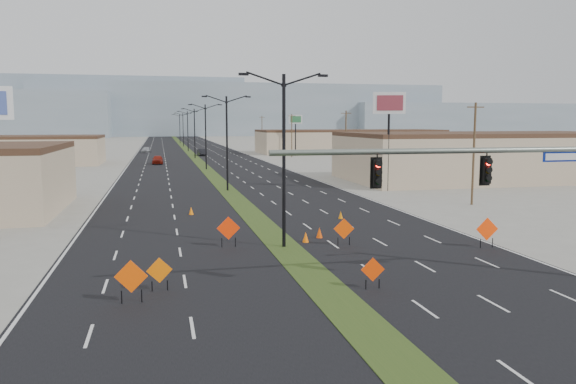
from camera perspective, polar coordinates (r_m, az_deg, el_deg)
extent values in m
plane|color=gray|center=(21.96, 6.52, -12.35)|extent=(600.00, 600.00, 0.00)
cube|color=black|center=(119.93, -9.53, 3.52)|extent=(25.00, 400.00, 0.02)
cube|color=#2E4719|center=(119.93, -9.53, 3.52)|extent=(2.00, 400.00, 0.04)
cube|color=#C3A88B|center=(107.59, -26.37, 3.68)|extent=(30.00, 14.00, 4.50)
cube|color=#C3A88B|center=(76.54, 19.54, 3.30)|extent=(36.00, 18.00, 5.50)
cube|color=#C3A88B|center=(137.17, 6.30, 5.06)|extent=(44.00, 16.00, 5.00)
cube|color=gray|center=(323.01, -4.55, 8.28)|extent=(220.00, 50.00, 28.00)
cube|color=gray|center=(361.59, 18.41, 7.02)|extent=(160.00, 50.00, 18.00)
cube|color=gray|center=(340.40, -16.92, 8.27)|extent=(140.00, 50.00, 32.00)
cylinder|color=slate|center=(24.73, 16.63, 4.04)|extent=(16.00, 0.24, 0.24)
cube|color=navy|center=(27.66, 26.06, 3.25)|extent=(1.90, 0.04, 0.45)
cube|color=black|center=(23.28, 9.02, 1.90)|extent=(0.50, 0.28, 1.30)
sphere|color=#FF0C05|center=(23.10, 9.18, 2.73)|extent=(0.22, 0.22, 0.22)
cube|color=black|center=(25.56, 19.49, 2.04)|extent=(0.50, 0.28, 1.30)
sphere|color=#FF0C05|center=(25.40, 19.71, 2.80)|extent=(0.22, 0.22, 0.22)
cylinder|color=black|center=(32.35, -0.42, 3.04)|extent=(0.20, 0.20, 10.00)
cube|color=black|center=(31.96, -4.55, 11.85)|extent=(0.55, 0.24, 0.14)
cube|color=black|center=(32.95, 3.56, 11.72)|extent=(0.55, 0.24, 0.14)
cylinder|color=black|center=(59.96, -6.22, 4.87)|extent=(0.20, 0.20, 10.00)
cube|color=black|center=(59.75, -8.50, 9.58)|extent=(0.55, 0.24, 0.14)
cube|color=black|center=(60.28, -4.08, 9.61)|extent=(0.55, 0.24, 0.14)
cylinder|color=black|center=(87.81, -8.36, 5.54)|extent=(0.20, 0.20, 10.00)
cube|color=black|center=(87.67, -9.93, 8.74)|extent=(0.55, 0.24, 0.14)
cube|color=black|center=(88.04, -6.91, 8.79)|extent=(0.55, 0.24, 0.14)
cylinder|color=black|center=(115.74, -9.47, 5.88)|extent=(0.20, 0.20, 10.00)
cube|color=black|center=(115.63, -10.67, 8.30)|extent=(0.55, 0.24, 0.14)
cube|color=black|center=(115.91, -8.37, 8.35)|extent=(0.55, 0.24, 0.14)
cylinder|color=black|center=(143.69, -10.15, 6.08)|extent=(0.20, 0.20, 10.00)
cube|color=black|center=(143.61, -11.12, 8.04)|extent=(0.55, 0.24, 0.14)
cube|color=black|center=(143.83, -9.27, 8.07)|extent=(0.55, 0.24, 0.14)
cylinder|color=black|center=(171.66, -10.60, 6.22)|extent=(0.20, 0.20, 10.00)
cube|color=black|center=(171.59, -11.42, 7.86)|extent=(0.55, 0.24, 0.14)
cube|color=black|center=(171.78, -9.87, 7.89)|extent=(0.55, 0.24, 0.14)
cylinder|color=black|center=(199.64, -10.93, 6.32)|extent=(0.20, 0.20, 10.00)
cube|color=black|center=(199.58, -11.63, 7.73)|extent=(0.55, 0.24, 0.14)
cube|color=black|center=(199.74, -10.30, 7.76)|extent=(0.55, 0.24, 0.14)
cylinder|color=#4C3823|center=(52.11, 18.35, 3.67)|extent=(0.20, 0.20, 9.00)
cube|color=#4C3823|center=(52.05, 18.52, 8.18)|extent=(1.60, 0.10, 0.10)
cylinder|color=#4C3823|center=(84.00, 5.88, 5.16)|extent=(0.20, 0.20, 9.00)
cube|color=#4C3823|center=(83.96, 5.92, 7.96)|extent=(1.60, 0.10, 0.10)
cylinder|color=#4C3823|center=(117.67, 0.38, 5.75)|extent=(0.20, 0.20, 9.00)
cube|color=#4C3823|center=(117.64, 0.39, 7.74)|extent=(1.60, 0.10, 0.10)
cylinder|color=#4C3823|center=(151.94, -2.66, 6.05)|extent=(0.20, 0.20, 9.00)
cube|color=#4C3823|center=(151.92, -2.67, 7.59)|extent=(1.60, 0.10, 0.10)
imported|color=maroon|center=(101.04, -13.11, 3.22)|extent=(1.97, 4.56, 1.53)
imported|color=black|center=(124.50, -8.74, 4.00)|extent=(1.87, 4.55, 1.47)
imported|color=#9EA2A7|center=(140.01, -14.22, 4.17)|extent=(2.31, 4.61, 1.29)
cube|color=#DA5E04|center=(25.12, -12.94, -7.75)|extent=(1.12, 0.18, 1.12)
cylinder|color=black|center=(25.31, -13.64, -9.30)|extent=(0.05, 0.05, 0.47)
cylinder|color=black|center=(25.30, -12.15, -9.26)|extent=(0.05, 0.05, 0.47)
cube|color=#E94904|center=(23.71, -15.66, -8.26)|extent=(1.34, 0.20, 1.35)
cylinder|color=black|center=(23.96, -16.54, -10.22)|extent=(0.05, 0.05, 0.56)
cylinder|color=black|center=(23.92, -14.64, -10.18)|extent=(0.05, 0.05, 0.56)
cube|color=#F53005|center=(33.06, -6.07, -3.67)|extent=(1.36, 0.14, 1.37)
cylinder|color=black|center=(33.18, -6.74, -5.14)|extent=(0.05, 0.05, 0.57)
cylinder|color=black|center=(33.28, -5.37, -5.09)|extent=(0.05, 0.05, 0.57)
cube|color=#E33704|center=(25.06, 8.61, -7.79)|extent=(1.07, 0.14, 1.07)
cylinder|color=black|center=(25.13, 7.91, -9.31)|extent=(0.05, 0.05, 0.44)
cylinder|color=black|center=(25.35, 9.24, -9.19)|extent=(0.05, 0.05, 0.44)
cube|color=#EC4204|center=(33.45, 5.70, -3.73)|extent=(1.23, 0.19, 1.23)
cylinder|color=black|center=(33.50, 5.10, -5.05)|extent=(0.05, 0.05, 0.51)
cylinder|color=black|center=(33.72, 6.27, -4.98)|extent=(0.05, 0.05, 0.51)
cube|color=#FF3905|center=(34.68, 19.58, -3.57)|extent=(1.34, 0.15, 1.34)
cylinder|color=black|center=(34.63, 18.97, -4.97)|extent=(0.05, 0.05, 0.56)
cylinder|color=black|center=(35.05, 20.06, -4.88)|extent=(0.05, 0.05, 0.56)
cone|color=#DF4404|center=(35.66, 3.21, -4.14)|extent=(0.54, 0.54, 0.69)
cone|color=#FF6705|center=(34.32, 1.80, -4.60)|extent=(0.42, 0.42, 0.66)
cone|color=orange|center=(42.79, 5.38, -2.34)|extent=(0.42, 0.42, 0.59)
cone|color=orange|center=(45.10, -9.81, -1.90)|extent=(0.44, 0.44, 0.63)
cylinder|color=black|center=(60.49, 10.14, 4.17)|extent=(0.24, 0.24, 8.62)
cube|color=white|center=(60.45, 10.25, 8.89)|extent=(3.37, 1.26, 2.27)
cube|color=maroon|center=(60.27, 10.32, 8.90)|extent=(2.63, 0.78, 1.59)
cylinder|color=black|center=(122.61, 0.76, 5.41)|extent=(0.24, 0.24, 7.34)
cube|color=white|center=(122.56, 0.77, 7.40)|extent=(2.79, 1.48, 1.93)
cube|color=#33814A|center=(122.37, 0.79, 7.40)|extent=(2.14, 0.98, 1.35)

